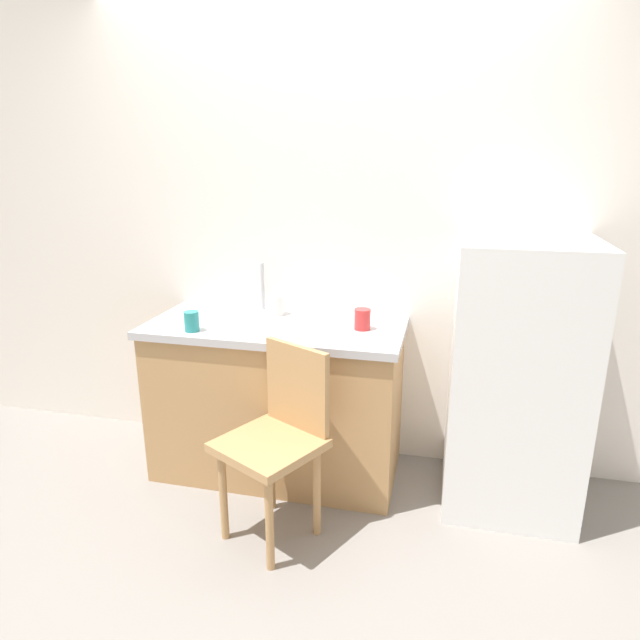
{
  "coord_description": "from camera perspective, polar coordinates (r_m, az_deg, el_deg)",
  "views": [
    {
      "loc": [
        0.66,
        -1.95,
        1.7
      ],
      "look_at": [
        0.06,
        0.6,
        0.91
      ],
      "focal_mm": 30.68,
      "sensor_mm": 36.0,
      "label": 1
    }
  ],
  "objects": [
    {
      "name": "countertop",
      "position": [
        2.87,
        -4.63,
        -0.72
      ],
      "size": [
        1.34,
        0.64,
        0.04
      ],
      "primitive_type": "cube",
      "color": "#B7B7BC",
      "rests_on": "cabinet_base"
    },
    {
      "name": "refrigerator",
      "position": [
        2.82,
        19.76,
        -5.65
      ],
      "size": [
        0.62,
        0.6,
        1.34
      ],
      "primitive_type": "cube",
      "color": "white",
      "rests_on": "ground_plane"
    },
    {
      "name": "back_wall",
      "position": [
        3.04,
        0.72,
        10.24
      ],
      "size": [
        4.8,
        0.1,
        2.7
      ],
      "primitive_type": "cube",
      "color": "white",
      "rests_on": "ground_plane"
    },
    {
      "name": "ground_plane",
      "position": [
        2.67,
        -4.53,
        -22.72
      ],
      "size": [
        8.0,
        8.0,
        0.0
      ],
      "primitive_type": "plane",
      "color": "gray"
    },
    {
      "name": "cup_white",
      "position": [
        3.0,
        -4.53,
        1.55
      ],
      "size": [
        0.08,
        0.08,
        0.11
      ],
      "primitive_type": "cylinder",
      "color": "white",
      "rests_on": "countertop"
    },
    {
      "name": "cup_red",
      "position": [
        2.75,
        4.44,
        0.08
      ],
      "size": [
        0.08,
        0.08,
        0.11
      ],
      "primitive_type": "cylinder",
      "color": "red",
      "rests_on": "countertop"
    },
    {
      "name": "cabinet_base",
      "position": [
        3.03,
        -4.44,
        -8.46
      ],
      "size": [
        1.3,
        0.6,
        0.82
      ],
      "primitive_type": "cube",
      "color": "tan",
      "rests_on": "ground_plane"
    },
    {
      "name": "chair",
      "position": [
        2.51,
        -4.34,
        -11.81
      ],
      "size": [
        0.54,
        0.54,
        0.89
      ],
      "rotation": [
        0.0,
        0.0,
        -0.48
      ],
      "color": "tan",
      "rests_on": "ground_plane"
    },
    {
      "name": "faucet",
      "position": [
        3.11,
        -6.03,
        3.54
      ],
      "size": [
        0.02,
        0.02,
        0.27
      ],
      "primitive_type": "cylinder",
      "color": "#B7B7BC",
      "rests_on": "countertop"
    },
    {
      "name": "cup_teal",
      "position": [
        2.79,
        -13.24,
        -0.14
      ],
      "size": [
        0.07,
        0.07,
        0.1
      ],
      "primitive_type": "cylinder",
      "color": "teal",
      "rests_on": "countertop"
    }
  ]
}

